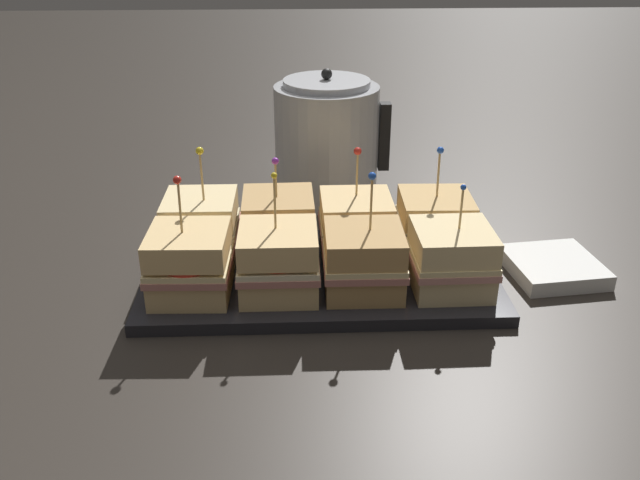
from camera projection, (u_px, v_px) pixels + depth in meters
name	position (u px, v px, depth m)	size (l,w,h in m)	color
ground_plane	(320.00, 281.00, 1.01)	(6.00, 6.00, 0.00)	#2D2823
serving_platter	(320.00, 275.00, 1.01)	(0.52, 0.28, 0.02)	#232328
sandwich_front_far_left	(190.00, 263.00, 0.92)	(0.12, 0.12, 0.17)	#DBB77A
sandwich_front_center_left	(279.00, 261.00, 0.93)	(0.11, 0.11, 0.17)	#DBB77A
sandwich_front_center_right	(364.00, 260.00, 0.94)	(0.11, 0.11, 0.17)	tan
sandwich_front_far_right	(451.00, 259.00, 0.94)	(0.11, 0.11, 0.16)	beige
sandwich_back_far_left	(201.00, 227.00, 1.03)	(0.11, 0.11, 0.18)	beige
sandwich_back_center_left	(279.00, 225.00, 1.04)	(0.11, 0.12, 0.16)	tan
sandwich_back_center_right	(356.00, 225.00, 1.04)	(0.11, 0.11, 0.17)	#DBB77A
sandwich_back_far_right	(435.00, 224.00, 1.05)	(0.11, 0.11, 0.17)	tan
kettle_steel	(327.00, 141.00, 1.27)	(0.21, 0.19, 0.24)	#B7BABF
napkin_stack	(553.00, 267.00, 1.03)	(0.14, 0.14, 0.02)	white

